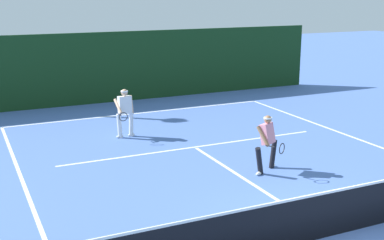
# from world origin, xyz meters

# --- Properties ---
(ground_plane) EXTENTS (80.00, 80.00, 0.00)m
(ground_plane) POSITION_xyz_m (0.00, 0.00, 0.00)
(ground_plane) COLOR #4C6DB5
(court_line_baseline_far) EXTENTS (10.57, 0.10, 0.01)m
(court_line_baseline_far) POSITION_xyz_m (0.00, 11.55, 0.00)
(court_line_baseline_far) COLOR white
(court_line_baseline_far) RESTS_ON ground_plane
(court_line_service) EXTENTS (8.62, 0.10, 0.01)m
(court_line_service) POSITION_xyz_m (0.00, 6.52, 0.00)
(court_line_service) COLOR white
(court_line_service) RESTS_ON ground_plane
(court_line_centre) EXTENTS (0.10, 6.40, 0.01)m
(court_line_centre) POSITION_xyz_m (0.00, 3.20, 0.00)
(court_line_centre) COLOR white
(court_line_centre) RESTS_ON ground_plane
(tennis_net) EXTENTS (11.58, 0.09, 1.07)m
(tennis_net) POSITION_xyz_m (0.00, 0.00, 0.51)
(tennis_net) COLOR #1E4723
(tennis_net) RESTS_ON ground_plane
(player_near) EXTENTS (1.01, 1.03, 1.57)m
(player_near) POSITION_xyz_m (0.84, 3.73, 0.86)
(player_near) COLOR black
(player_near) RESTS_ON ground_plane
(player_far) EXTENTS (0.73, 0.90, 1.64)m
(player_far) POSITION_xyz_m (-1.62, 8.52, 0.90)
(player_far) COLOR silver
(player_far) RESTS_ON ground_plane
(back_fence_windscreen) EXTENTS (19.13, 0.12, 3.06)m
(back_fence_windscreen) POSITION_xyz_m (0.00, 14.10, 1.53)
(back_fence_windscreen) COLOR #153618
(back_fence_windscreen) RESTS_ON ground_plane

